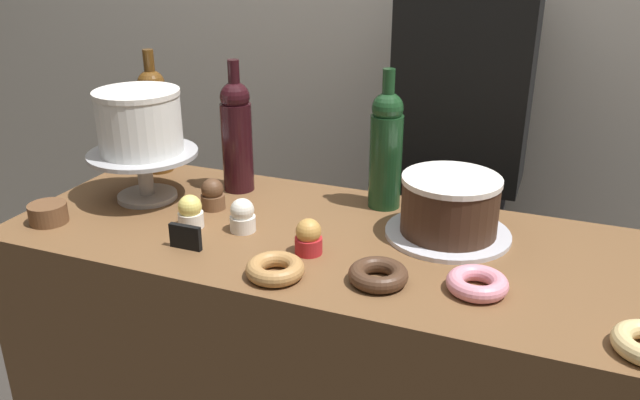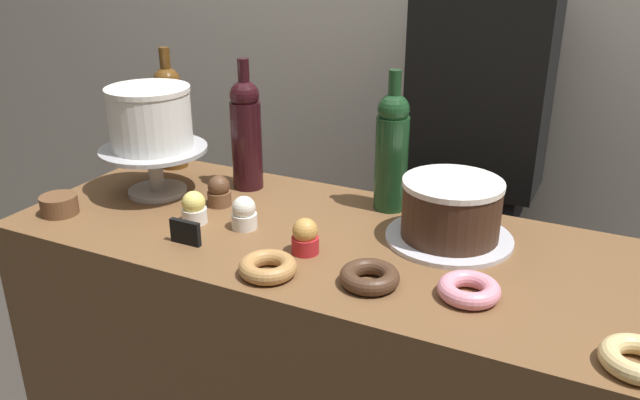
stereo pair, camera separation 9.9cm
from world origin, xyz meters
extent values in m
cube|color=silver|center=(0.00, 0.85, 1.30)|extent=(6.00, 0.05, 2.60)
cylinder|color=#B2B2B7|center=(-0.47, 0.03, 0.92)|extent=(0.14, 0.14, 0.01)
cylinder|color=#B2B2B7|center=(-0.47, 0.03, 0.98)|extent=(0.04, 0.04, 0.10)
cylinder|color=#B2B2B7|center=(-0.47, 0.03, 1.03)|extent=(0.26, 0.26, 0.01)
cylinder|color=white|center=(-0.47, 0.03, 1.10)|extent=(0.19, 0.19, 0.14)
cylinder|color=white|center=(-0.47, 0.03, 1.18)|extent=(0.20, 0.20, 0.01)
cylinder|color=silver|center=(0.26, 0.09, 0.92)|extent=(0.27, 0.27, 0.01)
cylinder|color=#3D2619|center=(0.26, 0.09, 0.98)|extent=(0.20, 0.20, 0.11)
cylinder|color=white|center=(0.26, 0.09, 1.04)|extent=(0.21, 0.21, 0.01)
cylinder|color=#5B3814|center=(-0.56, 0.22, 1.02)|extent=(0.08, 0.08, 0.22)
sphere|color=#5B3814|center=(-0.56, 0.22, 1.15)|extent=(0.07, 0.07, 0.07)
cylinder|color=#5B3814|center=(-0.56, 0.22, 1.20)|extent=(0.03, 0.03, 0.08)
cylinder|color=#193D1E|center=(0.08, 0.20, 1.02)|extent=(0.08, 0.08, 0.22)
sphere|color=#193D1E|center=(0.08, 0.20, 1.15)|extent=(0.07, 0.07, 0.07)
cylinder|color=#193D1E|center=(0.08, 0.20, 1.20)|extent=(0.03, 0.03, 0.08)
cylinder|color=black|center=(-0.29, 0.17, 1.02)|extent=(0.08, 0.08, 0.22)
sphere|color=black|center=(-0.29, 0.17, 1.15)|extent=(0.07, 0.07, 0.07)
cylinder|color=black|center=(-0.29, 0.17, 1.20)|extent=(0.03, 0.03, 0.08)
cylinder|color=white|center=(-0.28, -0.07, 0.93)|extent=(0.06, 0.06, 0.03)
sphere|color=#EFDB6B|center=(-0.28, -0.07, 0.96)|extent=(0.05, 0.05, 0.05)
cylinder|color=white|center=(-0.16, -0.04, 0.93)|extent=(0.06, 0.06, 0.03)
sphere|color=white|center=(-0.16, -0.04, 0.96)|extent=(0.05, 0.05, 0.05)
cylinder|color=red|center=(0.01, -0.09, 0.93)|extent=(0.06, 0.06, 0.03)
sphere|color=#CC9347|center=(0.01, -0.09, 0.96)|extent=(0.05, 0.05, 0.05)
cylinder|color=brown|center=(-0.28, 0.04, 0.93)|extent=(0.06, 0.06, 0.03)
sphere|color=brown|center=(-0.28, 0.04, 0.96)|extent=(0.05, 0.05, 0.05)
torus|color=pink|center=(0.35, -0.12, 0.93)|extent=(0.11, 0.11, 0.03)
torus|color=#472D1E|center=(0.18, -0.15, 0.93)|extent=(0.11, 0.11, 0.03)
torus|color=#B27F47|center=(-0.01, -0.20, 0.93)|extent=(0.11, 0.11, 0.03)
cylinder|color=brown|center=(-0.59, -0.16, 0.92)|extent=(0.08, 0.08, 0.01)
cylinder|color=brown|center=(-0.59, -0.16, 0.93)|extent=(0.08, 0.08, 0.01)
cylinder|color=brown|center=(-0.59, -0.16, 0.94)|extent=(0.08, 0.08, 0.01)
cylinder|color=brown|center=(-0.59, -0.16, 0.95)|extent=(0.08, 0.08, 0.01)
cube|color=black|center=(-0.23, -0.16, 0.94)|extent=(0.07, 0.01, 0.05)
cube|color=black|center=(0.18, 0.61, 0.42)|extent=(0.28, 0.18, 0.85)
cube|color=black|center=(0.18, 0.61, 1.12)|extent=(0.36, 0.22, 0.55)
camera|label=1|loc=(0.46, -1.17, 1.52)|focal=36.28mm
camera|label=2|loc=(0.55, -1.13, 1.52)|focal=36.28mm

